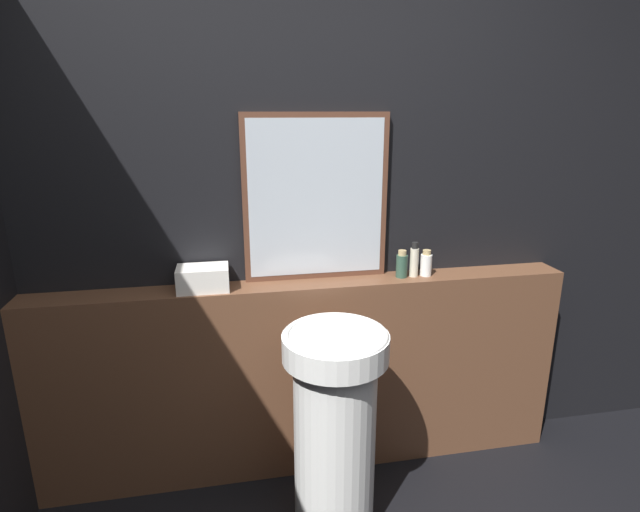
% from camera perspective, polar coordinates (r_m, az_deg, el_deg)
% --- Properties ---
extents(wall_back, '(8.00, 0.06, 2.50)m').
position_cam_1_polar(wall_back, '(2.33, -1.96, 4.35)').
color(wall_back, black).
rests_on(wall_back, ground_plane).
extents(vanity_counter, '(2.51, 0.18, 0.97)m').
position_cam_1_polar(vanity_counter, '(2.50, -1.34, -13.65)').
color(vanity_counter, brown).
rests_on(vanity_counter, ground_plane).
extents(pedestal_sink, '(0.42, 0.42, 0.91)m').
position_cam_1_polar(pedestal_sink, '(2.16, 1.70, -18.85)').
color(pedestal_sink, white).
rests_on(pedestal_sink, ground_plane).
extents(mirror, '(0.66, 0.03, 0.76)m').
position_cam_1_polar(mirror, '(2.27, -0.46, 6.60)').
color(mirror, '#563323').
rests_on(mirror, vanity_counter).
extents(towel_stack, '(0.22, 0.15, 0.11)m').
position_cam_1_polar(towel_stack, '(2.25, -13.23, -2.49)').
color(towel_stack, silver).
rests_on(towel_stack, vanity_counter).
extents(shampoo_bottle, '(0.05, 0.05, 0.13)m').
position_cam_1_polar(shampoo_bottle, '(2.39, 9.33, -1.00)').
color(shampoo_bottle, '#2D4C3D').
rests_on(shampoo_bottle, vanity_counter).
extents(conditioner_bottle, '(0.04, 0.04, 0.17)m').
position_cam_1_polar(conditioner_bottle, '(2.40, 10.71, -0.53)').
color(conditioner_bottle, beige).
rests_on(conditioner_bottle, vanity_counter).
extents(lotion_bottle, '(0.05, 0.05, 0.13)m').
position_cam_1_polar(lotion_bottle, '(2.43, 12.03, -0.88)').
color(lotion_bottle, white).
rests_on(lotion_bottle, vanity_counter).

